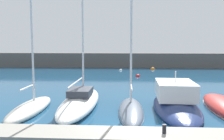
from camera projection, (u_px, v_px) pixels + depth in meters
ground_plane at (131, 132)px, 13.92m from camera, size 120.00×120.00×0.00m
dock_pier at (131, 138)px, 12.40m from camera, size 19.25×1.94×0.52m
breakwater_seawall at (128, 60)px, 51.38m from camera, size 108.00×2.81×2.89m
sailboat_ivory_nearest at (31, 106)px, 18.10m from camera, size 1.93×7.15×14.36m
sailboat_white_second at (80, 101)px, 19.35m from camera, size 2.64×10.28×15.76m
sailboat_slate_third at (131, 109)px, 17.90m from camera, size 1.89×7.43×14.80m
motorboat_navy_fourth at (176, 102)px, 18.79m from camera, size 3.55×9.94×3.27m
mooring_buoy_orange at (153, 69)px, 47.13m from camera, size 0.82×0.82×0.82m
mooring_buoy_red at (138, 77)px, 36.96m from camera, size 0.68×0.68×0.68m
mooring_buoy_white at (121, 71)px, 45.08m from camera, size 0.57×0.57×0.57m
dock_bollard at (164, 129)px, 12.25m from camera, size 0.20×0.20×0.44m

